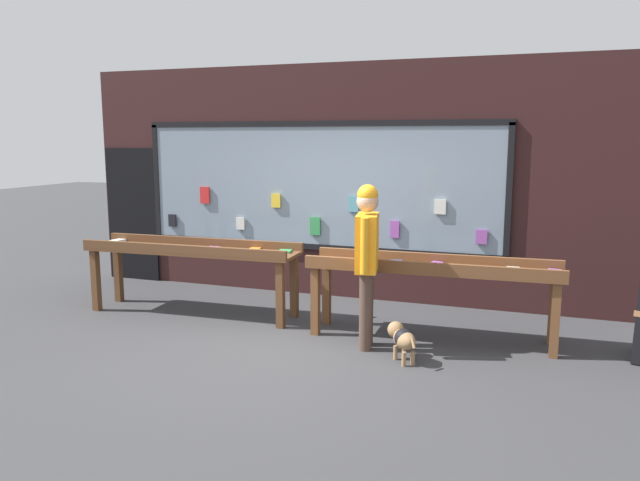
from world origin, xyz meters
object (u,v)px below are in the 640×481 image
object	(u,v)px
display_table_right	(432,274)
small_dog	(403,338)
person_browsing	(367,252)
display_table_left	(192,255)

from	to	relation	value
display_table_right	small_dog	distance (m)	0.96
display_table_right	person_browsing	bearing A→B (deg)	-139.66
display_table_left	small_dog	world-z (taller)	display_table_left
display_table_right	small_dog	world-z (taller)	display_table_right
person_browsing	small_dog	distance (m)	0.98
display_table_right	person_browsing	world-z (taller)	person_browsing
person_browsing	small_dog	world-z (taller)	person_browsing
display_table_left	display_table_right	bearing A→B (deg)	-0.01
display_table_left	person_browsing	xyz separation A→B (m)	(2.47, -0.52, 0.28)
display_table_left	person_browsing	size ratio (longest dim) A/B	1.59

